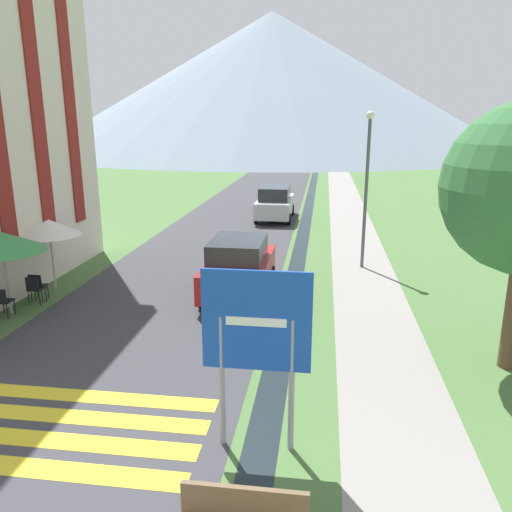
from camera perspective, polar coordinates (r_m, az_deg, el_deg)
name	(u,v)px	position (r m, az deg, el deg)	size (l,w,h in m)	color
ground_plane	(278,234)	(23.79, 2.51, 2.50)	(160.00, 160.00, 0.00)	#476B38
road	(255,201)	(33.84, -0.17, 6.35)	(6.40, 60.00, 0.01)	#38383D
footpath	(346,203)	(33.56, 10.27, 6.03)	(2.20, 60.00, 0.01)	gray
drainage_channel	(310,202)	(33.54, 6.15, 6.17)	(0.60, 60.00, 0.00)	black
crosswalk_marking	(54,427)	(9.98, -22.10, -17.68)	(5.44, 2.54, 0.01)	yellow
mountain_distant	(272,83)	(92.68, 1.84, 19.17)	(81.00, 81.00, 23.14)	gray
road_sign	(256,337)	(7.89, 0.04, -9.21)	(1.73, 0.11, 3.07)	gray
parked_car_near	(239,267)	(15.26, -1.97, -1.27)	(1.94, 3.96, 1.82)	#A31919
parked_car_far	(275,203)	(27.24, 2.18, 6.09)	(1.91, 4.31, 1.82)	#B2B2B7
cafe_chair_middle	(2,300)	(15.31, -27.02, -4.49)	(0.40, 0.40, 0.85)	black
cafe_chair_far_right	(37,285)	(16.24, -23.72, -3.03)	(0.40, 0.40, 0.85)	black
cafe_chair_far_left	(35,288)	(16.00, -23.97, -3.32)	(0.40, 0.40, 0.85)	black
cafe_umbrella_middle_green	(2,242)	(15.13, -27.05, 1.46)	(2.31, 2.31, 2.35)	#B7B2A8
cafe_umbrella_rear_white	(49,227)	(16.90, -22.57, 3.03)	(1.94, 1.94, 2.26)	#B7B2A8
streetlamp	(367,178)	(18.24, 12.55, 8.67)	(0.28, 0.28, 5.56)	#515156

